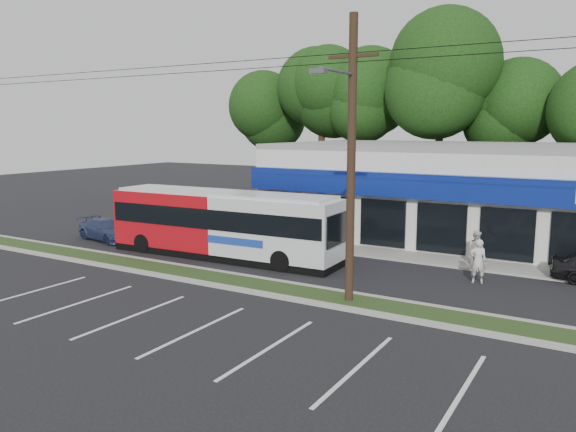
{
  "coord_description": "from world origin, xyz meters",
  "views": [
    {
      "loc": [
        11.01,
        -16.82,
        6.22
      ],
      "look_at": [
        -1.91,
        5.0,
        2.22
      ],
      "focal_mm": 35.0,
      "sensor_mm": 36.0,
      "label": 1
    }
  ],
  "objects_px": {
    "utility_pole": "(346,151)",
    "pedestrian_a": "(478,261)",
    "pedestrian_b": "(476,249)",
    "metrobus": "(223,223)",
    "car_silver": "(168,234)",
    "car_blue": "(107,230)"
  },
  "relations": [
    {
      "from": "utility_pole",
      "to": "pedestrian_a",
      "type": "distance_m",
      "value": 7.66
    },
    {
      "from": "utility_pole",
      "to": "metrobus",
      "type": "relative_size",
      "value": 4.17
    },
    {
      "from": "pedestrian_a",
      "to": "pedestrian_b",
      "type": "bearing_deg",
      "value": -92.34
    },
    {
      "from": "metrobus",
      "to": "pedestrian_a",
      "type": "bearing_deg",
      "value": 5.15
    },
    {
      "from": "car_silver",
      "to": "metrobus",
      "type": "bearing_deg",
      "value": -102.66
    },
    {
      "from": "car_blue",
      "to": "pedestrian_b",
      "type": "bearing_deg",
      "value": -67.43
    },
    {
      "from": "car_silver",
      "to": "car_blue",
      "type": "distance_m",
      "value": 4.36
    },
    {
      "from": "car_blue",
      "to": "pedestrian_a",
      "type": "bearing_deg",
      "value": -74.9
    },
    {
      "from": "metrobus",
      "to": "car_blue",
      "type": "xyz_separation_m",
      "value": [
        -8.12,
        -0.02,
        -1.11
      ]
    },
    {
      "from": "metrobus",
      "to": "car_silver",
      "type": "bearing_deg",
      "value": 174.61
    },
    {
      "from": "pedestrian_a",
      "to": "pedestrian_b",
      "type": "height_order",
      "value": "pedestrian_a"
    },
    {
      "from": "utility_pole",
      "to": "car_blue",
      "type": "bearing_deg",
      "value": 167.61
    },
    {
      "from": "pedestrian_a",
      "to": "pedestrian_b",
      "type": "distance_m",
      "value": 2.58
    },
    {
      "from": "utility_pole",
      "to": "pedestrian_b",
      "type": "xyz_separation_m",
      "value": [
        2.94,
        7.57,
        -4.56
      ]
    },
    {
      "from": "car_silver",
      "to": "pedestrian_b",
      "type": "distance_m",
      "value": 15.25
    },
    {
      "from": "metrobus",
      "to": "car_silver",
      "type": "height_order",
      "value": "metrobus"
    },
    {
      "from": "car_silver",
      "to": "pedestrian_a",
      "type": "distance_m",
      "value": 15.44
    },
    {
      "from": "utility_pole",
      "to": "metrobus",
      "type": "bearing_deg",
      "value": 156.09
    },
    {
      "from": "pedestrian_a",
      "to": "pedestrian_b",
      "type": "xyz_separation_m",
      "value": [
        -0.62,
        2.5,
        -0.06
      ]
    },
    {
      "from": "car_silver",
      "to": "pedestrian_b",
      "type": "xyz_separation_m",
      "value": [
        14.77,
        3.79,
        0.09
      ]
    },
    {
      "from": "utility_pole",
      "to": "pedestrian_b",
      "type": "distance_m",
      "value": 9.32
    },
    {
      "from": "utility_pole",
      "to": "pedestrian_b",
      "type": "relative_size",
      "value": 29.39
    }
  ]
}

